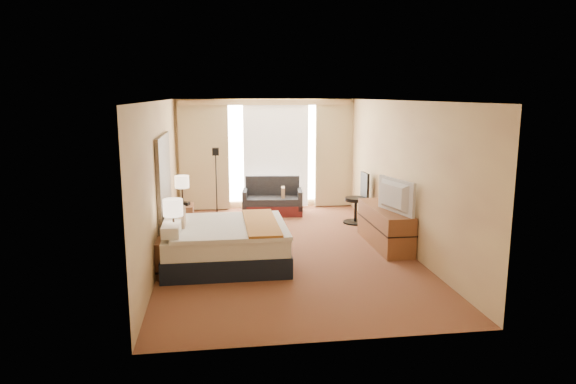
{
  "coord_description": "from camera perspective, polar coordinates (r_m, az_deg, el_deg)",
  "views": [
    {
      "loc": [
        -1.16,
        -8.67,
        2.7
      ],
      "look_at": [
        0.11,
        0.4,
        0.96
      ],
      "focal_mm": 32.0,
      "sensor_mm": 36.0,
      "label": 1
    }
  ],
  "objects": [
    {
      "name": "nightstand_right",
      "position": [
        10.43,
        -11.68,
        -2.89
      ],
      "size": [
        0.45,
        0.52,
        0.55
      ],
      "primitive_type": "cube",
      "color": "brown",
      "rests_on": "floor"
    },
    {
      "name": "loveseat",
      "position": [
        11.78,
        -1.71,
        -1.09
      ],
      "size": [
        1.42,
        0.87,
        0.84
      ],
      "rotation": [
        0.0,
        0.0,
        -0.11
      ],
      "color": "#5B1B1A",
      "rests_on": "floor"
    },
    {
      "name": "wall_back",
      "position": [
        12.31,
        -2.54,
        4.23
      ],
      "size": [
        4.2,
        0.02,
        2.6
      ],
      "primitive_type": "cube",
      "color": "beige",
      "rests_on": "ground"
    },
    {
      "name": "floor",
      "position": [
        9.16,
        -0.35,
        -6.37
      ],
      "size": [
        4.2,
        7.0,
        0.02
      ],
      "primitive_type": "cube",
      "color": "maroon",
      "rests_on": "ground"
    },
    {
      "name": "nightstand_left",
      "position": [
        8.03,
        -12.76,
        -7.08
      ],
      "size": [
        0.45,
        0.52,
        0.55
      ],
      "primitive_type": "cube",
      "color": "brown",
      "rests_on": "floor"
    },
    {
      "name": "lamp_right",
      "position": [
        10.27,
        -11.7,
        1.04
      ],
      "size": [
        0.28,
        0.28,
        0.59
      ],
      "color": "black",
      "rests_on": "nightstand_right"
    },
    {
      "name": "wall_front",
      "position": [
        5.48,
        4.53,
        -4.06
      ],
      "size": [
        4.2,
        0.02,
        2.6
      ],
      "primitive_type": "cube",
      "color": "beige",
      "rests_on": "ground"
    },
    {
      "name": "lamp_left",
      "position": [
        7.84,
        -12.66,
        -1.8
      ],
      "size": [
        0.29,
        0.29,
        0.62
      ],
      "color": "black",
      "rests_on": "nightstand_left"
    },
    {
      "name": "telephone",
      "position": [
        10.34,
        -11.35,
        -1.27
      ],
      "size": [
        0.2,
        0.18,
        0.06
      ],
      "primitive_type": "cube",
      "rotation": [
        0.0,
        0.0,
        -0.37
      ],
      "color": "black",
      "rests_on": "nightstand_right"
    },
    {
      "name": "television",
      "position": [
        8.94,
        11.38,
        -0.45
      ],
      "size": [
        0.39,
        1.02,
        0.59
      ],
      "primitive_type": "imported",
      "rotation": [
        0.0,
        0.0,
        1.82
      ],
      "color": "black",
      "rests_on": "media_dresser"
    },
    {
      "name": "bed",
      "position": [
        8.36,
        -7.0,
        -5.67
      ],
      "size": [
        1.94,
        1.77,
        0.94
      ],
      "color": "black",
      "rests_on": "floor"
    },
    {
      "name": "headboard",
      "position": [
        9.03,
        -13.6,
        1.42
      ],
      "size": [
        0.06,
        1.85,
        1.5
      ],
      "primitive_type": "cube",
      "color": "black",
      "rests_on": "wall_left"
    },
    {
      "name": "window",
      "position": [
        12.3,
        -1.36,
        4.33
      ],
      "size": [
        2.3,
        0.02,
        2.3
      ],
      "primitive_type": "cube",
      "color": "white",
      "rests_on": "wall_back"
    },
    {
      "name": "wall_right",
      "position": [
        9.37,
        12.48,
        1.93
      ],
      "size": [
        0.02,
        7.0,
        2.6
      ],
      "primitive_type": "cube",
      "color": "beige",
      "rests_on": "ground"
    },
    {
      "name": "tissue_box",
      "position": [
        7.84,
        -12.38,
        -4.96
      ],
      "size": [
        0.15,
        0.15,
        0.12
      ],
      "primitive_type": "cube",
      "rotation": [
        0.0,
        0.0,
        -0.16
      ],
      "color": "#81ACC7",
      "rests_on": "nightstand_left"
    },
    {
      "name": "media_dresser",
      "position": [
        9.47,
        10.71,
        -3.79
      ],
      "size": [
        0.5,
        1.8,
        0.7
      ],
      "primitive_type": "cube",
      "color": "brown",
      "rests_on": "floor"
    },
    {
      "name": "wall_left",
      "position": [
        8.84,
        -13.99,
        1.33
      ],
      "size": [
        0.02,
        7.0,
        2.6
      ],
      "primitive_type": "cube",
      "color": "beige",
      "rests_on": "ground"
    },
    {
      "name": "ceiling",
      "position": [
        8.75,
        -0.37,
        10.12
      ],
      "size": [
        4.2,
        7.0,
        0.02
      ],
      "primitive_type": "cube",
      "color": "silver",
      "rests_on": "wall_back"
    },
    {
      "name": "desk_chair",
      "position": [
        11.0,
        7.84,
        -0.97
      ],
      "size": [
        0.53,
        0.53,
        1.08
      ],
      "rotation": [
        0.0,
        0.0,
        0.05
      ],
      "color": "black",
      "rests_on": "floor"
    },
    {
      "name": "curtains",
      "position": [
        12.18,
        -2.5,
        4.68
      ],
      "size": [
        4.12,
        0.19,
        2.56
      ],
      "color": "#C7B58C",
      "rests_on": "floor"
    },
    {
      "name": "floor_lamp",
      "position": [
        11.35,
        -8.01,
        2.58
      ],
      "size": [
        0.2,
        0.2,
        1.56
      ],
      "color": "black",
      "rests_on": "floor"
    }
  ]
}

